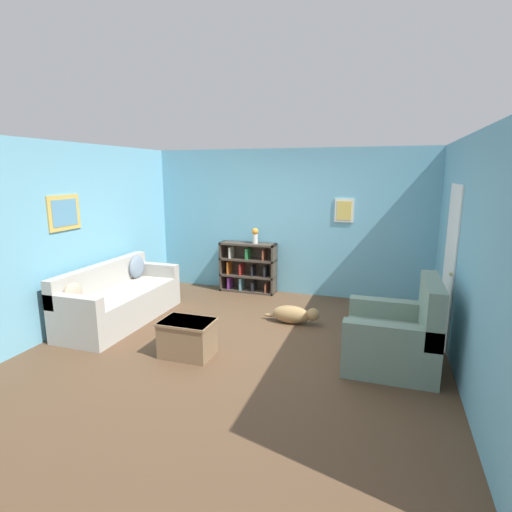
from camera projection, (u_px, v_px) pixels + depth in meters
ground_plane at (247, 338)px, 5.38m from camera, size 14.00×14.00×0.00m
wall_back at (288, 222)px, 7.20m from camera, size 5.60×0.13×2.60m
wall_left at (83, 234)px, 5.88m from camera, size 0.13×5.00×2.60m
wall_right at (467, 256)px, 4.36m from camera, size 0.16×5.00×2.60m
couch at (119, 300)px, 5.95m from camera, size 0.81×2.05×0.85m
bookshelf at (248, 268)px, 7.41m from camera, size 1.04×0.29×0.92m
recliner_chair at (397, 337)px, 4.57m from camera, size 1.00×1.04×1.04m
coffee_table at (187, 337)px, 4.82m from camera, size 0.64×0.45×0.44m
dog at (294, 314)px, 5.87m from camera, size 0.85×0.24×0.26m
vase at (255, 235)px, 7.21m from camera, size 0.12×0.12×0.28m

